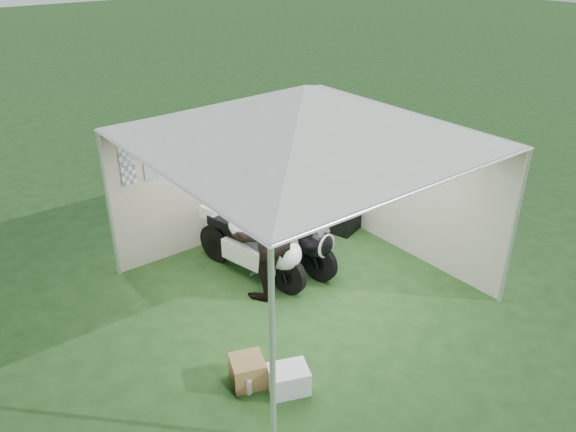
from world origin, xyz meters
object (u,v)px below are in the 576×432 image
at_px(motorcycle_black, 288,235).
at_px(crate_0, 288,379).
at_px(motorcycle_white, 256,245).
at_px(crate_2, 249,377).
at_px(paddock_stand, 246,239).
at_px(crate_1, 248,371).
at_px(equipment_box, 344,217).
at_px(canopy_tent, 303,118).
at_px(person_dark_jacket, 265,233).
at_px(person_blue_jacket, 260,228).

distance_m(motorcycle_black, crate_0, 2.70).
distance_m(motorcycle_white, crate_2, 2.30).
bearing_deg(crate_2, motorcycle_white, 53.09).
bearing_deg(paddock_stand, crate_1, -123.52).
xyz_separation_m(paddock_stand, equipment_box, (1.70, -0.56, 0.12)).
height_order(canopy_tent, crate_2, canopy_tent).
bearing_deg(crate_0, motorcycle_white, 63.94).
xyz_separation_m(paddock_stand, crate_0, (-1.45, -3.02, 0.00)).
xyz_separation_m(motorcycle_white, paddock_stand, (0.40, 0.88, -0.42)).
bearing_deg(paddock_stand, equipment_box, -18.29).
height_order(equipment_box, crate_0, equipment_box).
relative_size(canopy_tent, motorcycle_black, 2.79).
bearing_deg(motorcycle_black, paddock_stand, 90.00).
xyz_separation_m(motorcycle_white, person_dark_jacket, (-0.12, -0.41, 0.41)).
bearing_deg(motorcycle_white, crate_2, -139.53).
relative_size(motorcycle_white, paddock_stand, 5.29).
distance_m(equipment_box, crate_0, 3.99).
bearing_deg(paddock_stand, person_blue_jacket, -110.59).
xyz_separation_m(canopy_tent, motorcycle_black, (0.19, 0.55, -2.01)).
distance_m(motorcycle_white, paddock_stand, 1.05).
height_order(crate_0, crate_2, crate_0).
bearing_deg(person_blue_jacket, crate_0, -29.78).
height_order(paddock_stand, equipment_box, equipment_box).
bearing_deg(canopy_tent, motorcycle_black, 70.65).
height_order(motorcycle_black, person_blue_jacket, person_blue_jacket).
bearing_deg(crate_0, person_dark_jacket, 61.78).
height_order(crate_0, crate_1, crate_1).
xyz_separation_m(crate_0, crate_2, (-0.30, 0.34, -0.04)).
xyz_separation_m(equipment_box, crate_1, (-3.45, -2.08, -0.10)).
xyz_separation_m(motorcycle_black, person_dark_jacket, (-0.71, -0.38, 0.42)).
xyz_separation_m(motorcycle_white, crate_0, (-1.05, -2.15, -0.42)).
distance_m(motorcycle_black, equipment_box, 1.58).
relative_size(motorcycle_white, person_blue_jacket, 1.18).
relative_size(motorcycle_white, motorcycle_black, 1.01).
distance_m(person_dark_jacket, crate_2, 2.05).
relative_size(motorcycle_white, equipment_box, 3.89).
height_order(canopy_tent, equipment_box, canopy_tent).
distance_m(person_blue_jacket, equipment_box, 2.18).
distance_m(motorcycle_black, crate_2, 2.66).
bearing_deg(crate_1, person_blue_jacket, 50.50).
relative_size(equipment_box, crate_0, 1.17).
relative_size(motorcycle_black, equipment_box, 3.85).
height_order(motorcycle_white, paddock_stand, motorcycle_white).
bearing_deg(motorcycle_white, equipment_box, -4.07).
bearing_deg(canopy_tent, motorcycle_white, 124.28).
distance_m(canopy_tent, equipment_box, 3.01).
bearing_deg(crate_0, crate_2, 131.69).
relative_size(motorcycle_black, crate_1, 5.39).
xyz_separation_m(person_blue_jacket, equipment_box, (2.06, 0.39, -0.61)).
bearing_deg(equipment_box, person_dark_jacket, -161.79).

